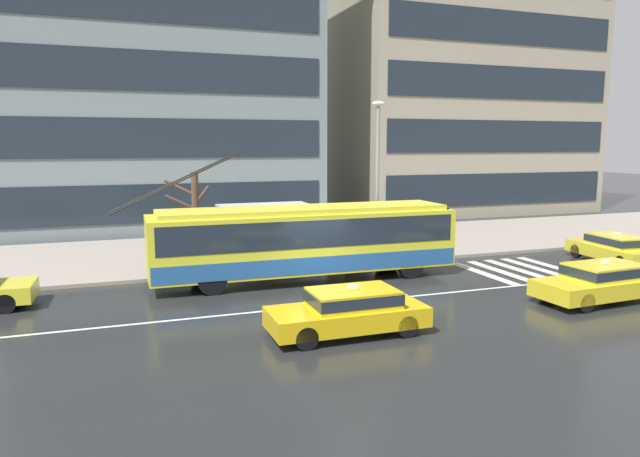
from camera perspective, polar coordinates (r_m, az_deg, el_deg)
ground_plane at (r=20.27m, az=0.82°, el=-6.59°), size 160.00×160.00×0.00m
sidewalk_slab at (r=28.69m, az=-5.54°, el=-2.02°), size 80.00×10.00×0.14m
crosswalk_stripe_edge_near at (r=24.47m, az=15.89°, el=-4.29°), size 0.44×4.40×0.01m
crosswalk_stripe_inner_a at (r=25.00m, az=17.57°, el=-4.09°), size 0.44×4.40×0.01m
crosswalk_stripe_center at (r=25.55m, az=19.19°, el=-3.90°), size 0.44×4.40×0.01m
crosswalk_stripe_inner_b at (r=26.12m, az=20.73°, el=-3.72°), size 0.44×4.40×0.01m
crosswalk_stripe_edge_far at (r=26.70m, az=22.20°, el=-3.54°), size 0.44×4.40×0.01m
lane_centre_line at (r=19.19m, az=2.08°, el=-7.45°), size 72.00×0.14×0.01m
trolleybus at (r=22.17m, az=-1.44°, el=-1.12°), size 13.07×2.67×5.04m
taxi_cross_traffic at (r=28.58m, az=27.22°, el=-1.68°), size 2.16×4.40×1.39m
taxi_oncoming_far at (r=21.52m, az=26.25°, el=-4.66°), size 4.69×2.06×1.39m
taxi_oncoming_near at (r=16.05m, az=2.94°, el=-8.05°), size 4.40×1.78×1.39m
bus_shelter at (r=25.62m, az=-5.71°, el=1.13°), size 4.01×1.82×2.47m
pedestrian_at_shelter at (r=26.07m, az=2.05°, el=0.76°), size 1.16×1.16×2.06m
pedestrian_approaching_curb at (r=25.56m, az=-4.85°, el=0.35°), size 1.16×1.16×1.94m
pedestrian_walking_past at (r=26.14m, az=5.06°, el=0.66°), size 1.38×1.38×1.97m
street_lamp at (r=25.64m, az=5.74°, el=6.11°), size 0.60×0.32×6.96m
street_tree_bare at (r=24.84m, az=-12.40°, el=1.34°), size 1.89×0.49×3.95m
office_tower_corner_left at (r=39.42m, az=-15.99°, el=16.53°), size 19.08×12.25×22.02m
office_tower_corner_right at (r=48.31m, az=13.82°, el=17.78°), size 19.47×11.44×26.58m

